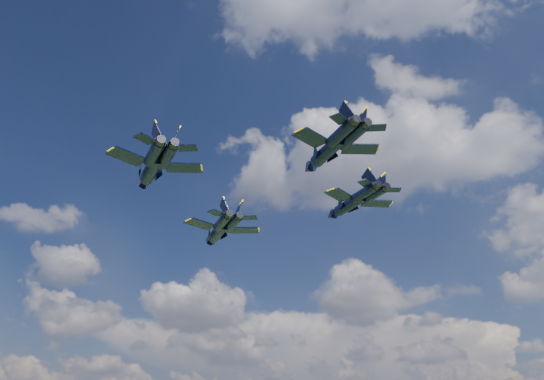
{
  "coord_description": "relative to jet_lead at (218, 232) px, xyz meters",
  "views": [
    {
      "loc": [
        33.03,
        -70.87,
        27.95
      ],
      "look_at": [
        4.84,
        -1.48,
        62.87
      ],
      "focal_mm": 35.0,
      "sensor_mm": 36.0,
      "label": 1
    }
  ],
  "objects": [
    {
      "name": "jet_slot",
      "position": [
        27.5,
        -22.54,
        -0.57
      ],
      "size": [
        13.8,
        13.61,
        3.73
      ],
      "rotation": [
        0.0,
        0.0,
        0.8
      ],
      "color": "black"
    },
    {
      "name": "jet_lead",
      "position": [
        0.0,
        0.0,
        0.0
      ],
      "size": [
        15.62,
        15.98,
        4.3
      ],
      "rotation": [
        0.0,
        0.0,
        0.77
      ],
      "color": "black"
    },
    {
      "name": "jet_left",
      "position": [
        0.67,
        -22.9,
        1.78
      ],
      "size": [
        16.09,
        15.5,
        4.3
      ],
      "rotation": [
        0.0,
        0.0,
        0.82
      ],
      "color": "black"
    },
    {
      "name": "jet_right",
      "position": [
        24.39,
        1.52,
        2.14
      ],
      "size": [
        15.5,
        14.1,
        4.04
      ],
      "rotation": [
        0.0,
        0.0,
        0.87
      ],
      "color": "black"
    }
  ]
}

